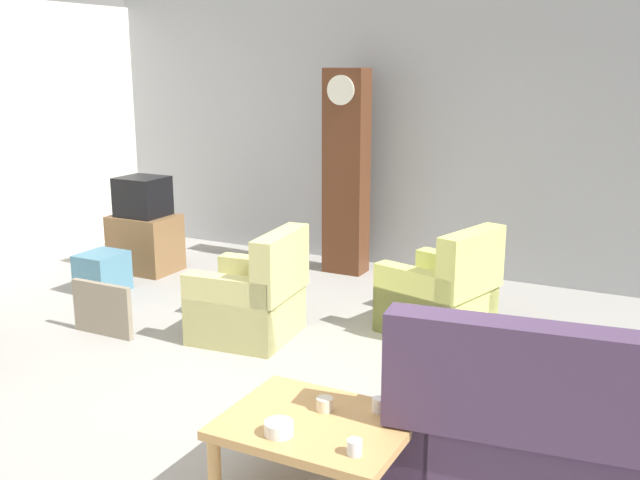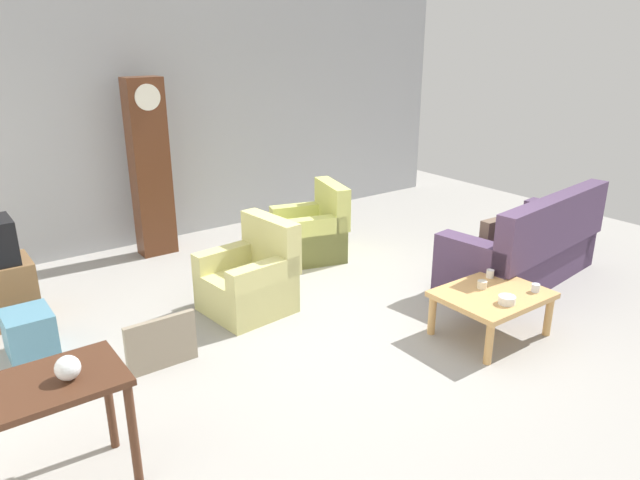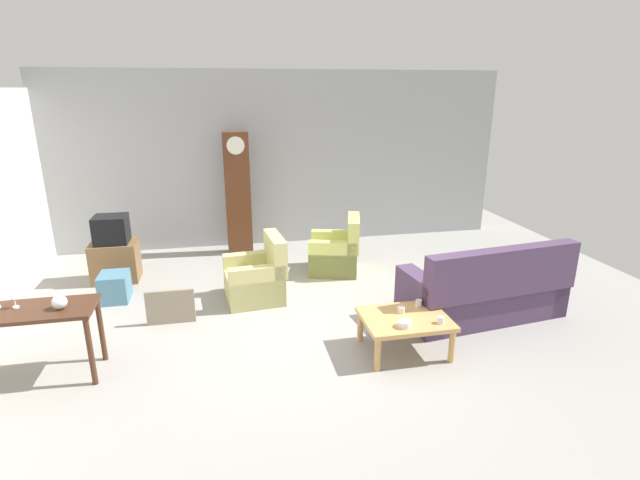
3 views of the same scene
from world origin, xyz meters
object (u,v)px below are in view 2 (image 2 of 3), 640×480
at_px(armchair_olive_near, 250,281).
at_px(console_table_dark, 5,413).
at_px(glass_dome_cloche, 68,368).
at_px(cup_cream_tall, 482,285).
at_px(storage_box_blue, 30,333).
at_px(cup_blue_rimmed, 536,288).
at_px(grandfather_clock, 150,168).
at_px(cup_white_porcelain, 490,274).
at_px(bowl_white_stacked, 507,300).
at_px(framed_picture_leaning, 162,343).
at_px(coffee_table_wood, 492,298).
at_px(armchair_olive_far, 312,233).
at_px(couch_floral, 525,251).

xyz_separation_m(armchair_olive_near, console_table_dark, (-2.39, -1.51, 0.36)).
xyz_separation_m(glass_dome_cloche, cup_cream_tall, (3.56, -0.09, -0.39)).
bearing_deg(storage_box_blue, cup_blue_rimmed, -31.60).
distance_m(grandfather_clock, cup_white_porcelain, 4.17).
bearing_deg(grandfather_clock, storage_box_blue, -136.16).
relative_size(cup_blue_rimmed, cup_cream_tall, 0.83).
relative_size(armchair_olive_near, bowl_white_stacked, 6.19).
bearing_deg(cup_blue_rimmed, cup_white_porcelain, 98.19).
distance_m(armchair_olive_near, cup_blue_rimmed, 2.71).
bearing_deg(bowl_white_stacked, storage_box_blue, 145.38).
bearing_deg(cup_white_porcelain, cup_blue_rimmed, -81.81).
height_order(framed_picture_leaning, bowl_white_stacked, bowl_white_stacked).
xyz_separation_m(armchair_olive_near, cup_blue_rimmed, (1.84, -1.98, 0.16)).
distance_m(armchair_olive_near, glass_dome_cloche, 2.63).
relative_size(coffee_table_wood, grandfather_clock, 0.44).
relative_size(framed_picture_leaning, bowl_white_stacked, 4.04).
bearing_deg(cup_cream_tall, cup_blue_rimmed, -45.66).
height_order(armchair_olive_far, grandfather_clock, grandfather_clock).
bearing_deg(grandfather_clock, glass_dome_cloche, -117.39).
bearing_deg(coffee_table_wood, glass_dome_cloche, 176.73).
bearing_deg(storage_box_blue, framed_picture_leaning, -46.65).
xyz_separation_m(armchair_olive_near, grandfather_clock, (-0.14, 2.13, 0.78)).
bearing_deg(framed_picture_leaning, couch_floral, -9.24).
relative_size(armchair_olive_near, cup_cream_tall, 10.23).
xyz_separation_m(coffee_table_wood, cup_blue_rimmed, (0.32, -0.22, 0.10)).
bearing_deg(framed_picture_leaning, grandfather_clock, 69.37).
height_order(armchair_olive_near, bowl_white_stacked, armchair_olive_near).
height_order(cup_cream_tall, bowl_white_stacked, cup_cream_tall).
xyz_separation_m(coffee_table_wood, glass_dome_cloche, (-3.57, 0.20, 0.48)).
relative_size(framed_picture_leaning, glass_dome_cloche, 4.12).
height_order(grandfather_clock, framed_picture_leaning, grandfather_clock).
bearing_deg(bowl_white_stacked, glass_dome_cloche, 173.02).
bearing_deg(couch_floral, storage_box_blue, 162.34).
relative_size(console_table_dark, cup_white_porcelain, 16.81).
bearing_deg(glass_dome_cloche, cup_blue_rimmed, -6.23).
distance_m(armchair_olive_far, cup_blue_rimmed, 2.87).
height_order(armchair_olive_far, cup_white_porcelain, armchair_olive_far).
distance_m(armchair_olive_near, framed_picture_leaning, 1.26).
relative_size(grandfather_clock, cup_blue_rimmed, 29.00).
xyz_separation_m(couch_floral, armchair_olive_far, (-1.49, 2.01, -0.05)).
relative_size(framed_picture_leaning, storage_box_blue, 1.35).
relative_size(couch_floral, coffee_table_wood, 2.28).
bearing_deg(armchair_olive_near, couch_floral, -22.36).
distance_m(grandfather_clock, cup_cream_tall, 4.17).
bearing_deg(armchair_olive_far, cup_blue_rimmed, -80.25).
height_order(framed_picture_leaning, storage_box_blue, framed_picture_leaning).
bearing_deg(glass_dome_cloche, console_table_dark, 171.40).
distance_m(coffee_table_wood, storage_box_blue, 4.10).
bearing_deg(framed_picture_leaning, armchair_olive_far, 28.63).
bearing_deg(couch_floral, cup_cream_tall, -160.33).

